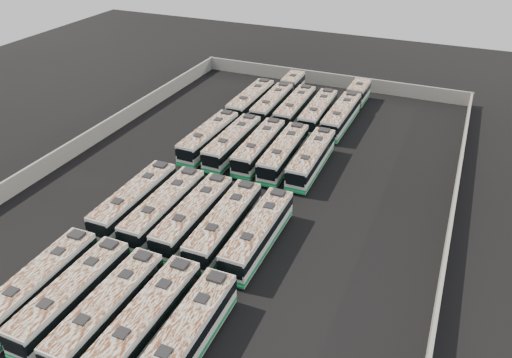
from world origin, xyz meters
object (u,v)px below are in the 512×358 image
bus_front_far_right (185,338)px  bus_midback_left (233,143)px  bus_front_far_left (40,284)px  bus_back_right (318,112)px  bus_front_center (108,310)px  bus_midfront_right (225,224)px  bus_midback_right (284,153)px  bus_front_right (146,321)px  bus_midback_far_right (311,158)px  bus_midfront_far_right (258,233)px  bus_midfront_center (194,216)px  bus_midback_center (259,147)px  bus_back_far_left (251,101)px  bus_back_far_right (347,108)px  bus_midback_far_left (209,137)px  bus_midfront_left (165,208)px  bus_front_left (73,295)px  bus_back_center (295,108)px  bus_back_left (279,97)px  bus_midfront_far_left (135,200)px

bus_front_far_right → bus_midback_left: size_ratio=1.02×
bus_front_far_left → bus_back_right: (10.31, 42.53, 0.00)m
bus_front_far_left → bus_front_center: bearing=-2.4°
bus_midfront_right → bus_midback_right: 15.85m
bus_front_right → bus_midback_far_right: (3.42, 29.05, -0.04)m
bus_front_center → bus_midfront_far_right: bus_midfront_far_right is taller
bus_midfront_center → bus_midback_left: 16.20m
bus_front_far_left → bus_midfront_right: (10.19, 13.17, 0.06)m
bus_midback_center → bus_back_far_left: size_ratio=0.98×
bus_midback_center → bus_back_far_right: bearing=66.2°
bus_midback_far_left → bus_back_right: size_ratio=1.00×
bus_midfront_left → bus_midback_left: 15.85m
bus_front_far_left → bus_front_left: 3.33m
bus_front_far_right → bus_back_center: size_ratio=1.01×
bus_back_right → bus_back_far_right: 4.60m
bus_midback_right → bus_midback_left: bearing=178.0°
bus_front_far_right → bus_midback_far_right: bearing=89.4°
bus_midback_far_left → bus_midfront_center: bearing=-65.7°
bus_front_far_right → bus_back_center: bus_front_far_right is taller
bus_back_far_right → bus_midfront_left: bearing=-106.8°
bus_midfront_right → bus_back_left: 33.18m
bus_midfront_left → bus_back_right: size_ratio=1.03×
bus_midfront_far_left → bus_midfront_right: 10.30m
bus_front_left → bus_back_far_left: 42.50m
bus_front_far_right → bus_midfront_far_left: bus_front_far_right is taller
bus_midback_right → bus_midback_center: bearing=174.2°
bus_midback_center → bus_midback_far_right: bus_midback_center is taller
bus_front_far_left → bus_back_far_left: bus_back_far_left is taller
bus_back_right → bus_front_far_left: bearing=-105.0°
bus_front_far_left → bus_front_left: bearing=-0.7°
bus_front_center → bus_back_far_left: (-6.87, 42.53, 0.05)m
bus_midfront_far_left → bus_back_left: 32.48m
bus_midfront_center → bus_midback_far_left: bus_midfront_center is taller
bus_midback_far_left → bus_back_center: bearing=64.0°
bus_midfront_left → bus_back_right: 30.07m
bus_front_center → bus_front_right: 3.40m
bus_midback_left → bus_midback_center: (3.51, 0.19, -0.01)m
bus_midfront_center → bus_midback_left: size_ratio=1.01×
bus_back_center → bus_midfront_right: bearing=-84.6°
bus_midback_left → bus_back_far_left: (-3.40, 13.31, 0.03)m
bus_midfront_center → bus_midfront_far_right: 6.83m
bus_back_far_left → bus_back_left: bus_back_far_left is taller
bus_midback_left → bus_midfront_center: bearing=-77.5°
bus_midfront_center → bus_midback_far_left: 17.34m
bus_front_left → bus_midfront_left: bearing=89.6°
bus_back_far_right → bus_midfront_right: bearing=-95.4°
bus_back_far_left → bus_front_right: bearing=-76.8°
bus_midfront_right → bus_back_left: size_ratio=0.68×
bus_back_center → bus_back_far_right: size_ratio=0.64×
bus_midback_far_right → bus_back_far_left: bus_back_far_left is taller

